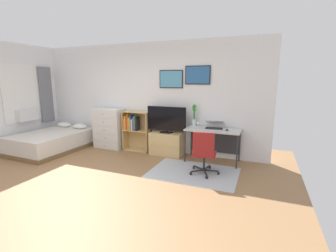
{
  "coord_description": "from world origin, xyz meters",
  "views": [
    {
      "loc": [
        2.83,
        -2.96,
        1.81
      ],
      "look_at": [
        1.02,
        1.5,
        0.86
      ],
      "focal_mm": 25.27,
      "sensor_mm": 36.0,
      "label": 1
    }
  ],
  "objects": [
    {
      "name": "television",
      "position": [
        0.71,
        2.15,
        0.87
      ],
      "size": [
        0.98,
        0.16,
        0.63
      ],
      "color": "black",
      "rests_on": "tv_stand"
    },
    {
      "name": "bamboo_vase",
      "position": [
        1.36,
        2.27,
        1.02
      ],
      "size": [
        0.1,
        0.1,
        0.51
      ],
      "color": "silver",
      "rests_on": "desk"
    },
    {
      "name": "tv_stand",
      "position": [
        0.71,
        2.17,
        0.27
      ],
      "size": [
        0.79,
        0.41,
        0.55
      ],
      "color": "tan",
      "rests_on": "ground_plane"
    },
    {
      "name": "bed",
      "position": [
        -2.2,
        1.42,
        0.24
      ],
      "size": [
        1.39,
        1.94,
        0.6
      ],
      "rotation": [
        0.0,
        0.0,
        -0.02
      ],
      "color": "brown",
      "rests_on": "ground_plane"
    },
    {
      "name": "dresser",
      "position": [
        -0.94,
        2.15,
        0.53
      ],
      "size": [
        0.78,
        0.46,
        1.05
      ],
      "color": "silver",
      "rests_on": "ground_plane"
    },
    {
      "name": "wall_back_with_posters",
      "position": [
        0.01,
        2.43,
        1.36
      ],
      "size": [
        6.12,
        0.09,
        2.7
      ],
      "color": "white",
      "rests_on": "ground_plane"
    },
    {
      "name": "ground_plane",
      "position": [
        0.0,
        0.0,
        0.0
      ],
      "size": [
        7.2,
        7.2,
        0.0
      ],
      "primitive_type": "plane",
      "color": "#936B44"
    },
    {
      "name": "desk",
      "position": [
        1.84,
        2.16,
        0.6
      ],
      "size": [
        1.18,
        0.57,
        0.74
      ],
      "color": "silver",
      "rests_on": "ground_plane"
    },
    {
      "name": "laptop",
      "position": [
        1.85,
        2.2,
        0.81
      ],
      "size": [
        0.45,
        0.47,
        0.17
      ],
      "rotation": [
        0.0,
        0.0,
        0.12
      ],
      "color": "#B7B7BC",
      "rests_on": "desk"
    },
    {
      "name": "wine_glass",
      "position": [
        1.52,
        2.02,
        0.87
      ],
      "size": [
        0.07,
        0.07,
        0.18
      ],
      "color": "silver",
      "rests_on": "desk"
    },
    {
      "name": "office_chair",
      "position": [
        1.85,
        1.27,
        0.46
      ],
      "size": [
        0.57,
        0.58,
        0.86
      ],
      "rotation": [
        0.0,
        0.0,
        0.11
      ],
      "color": "#232326",
      "rests_on": "ground_plane"
    },
    {
      "name": "bookshelf",
      "position": [
        -0.2,
        2.22,
        0.59
      ],
      "size": [
        0.71,
        0.3,
        1.01
      ],
      "color": "tan",
      "rests_on": "ground_plane"
    },
    {
      "name": "computer_mouse",
      "position": [
        2.15,
        2.05,
        0.76
      ],
      "size": [
        0.06,
        0.1,
        0.03
      ],
      "primitive_type": "ellipsoid",
      "color": "#262628",
      "rests_on": "desk"
    },
    {
      "name": "area_rug",
      "position": [
        1.64,
        1.3,
        0.0
      ],
      "size": [
        1.7,
        1.2,
        0.01
      ],
      "primitive_type": "cube",
      "color": "#B2B7BC",
      "rests_on": "ground_plane"
    }
  ]
}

